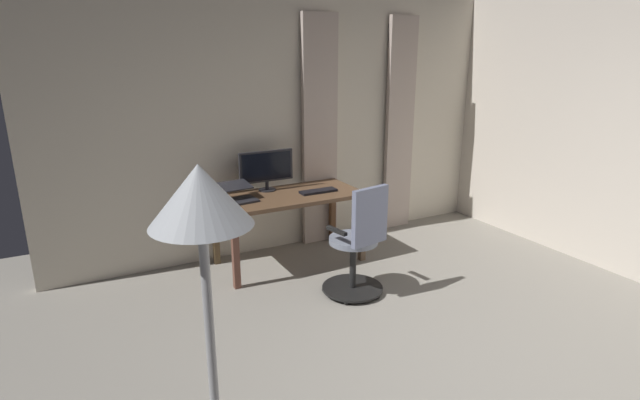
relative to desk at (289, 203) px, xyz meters
name	(u,v)px	position (x,y,z in m)	size (l,w,h in m)	color
back_room_partition	(286,121)	(-0.22, -0.51, 0.76)	(5.15, 0.10, 2.81)	beige
curtain_left_panel	(400,126)	(-1.66, -0.40, 0.61)	(0.37, 0.06, 2.52)	#BFADA0
curtain_right_panel	(320,133)	(-0.57, -0.40, 0.61)	(0.41, 0.06, 2.52)	#BFADA0
desk	(289,203)	(0.00, 0.00, 0.00)	(1.46, 0.72, 0.74)	brown
office_chair	(358,246)	(-0.23, 0.96, -0.17)	(0.56, 0.56, 1.04)	black
computer_monitor	(266,168)	(0.14, -0.24, 0.33)	(0.58, 0.18, 0.42)	#232328
computer_keyboard	(318,191)	(-0.30, 0.08, 0.10)	(0.39, 0.13, 0.02)	black
laptop	(238,195)	(0.53, -0.03, 0.15)	(0.35, 0.38, 0.16)	#232328
floor_lamp	(205,273)	(1.67, 3.09, 0.86)	(0.30, 0.30, 1.84)	black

